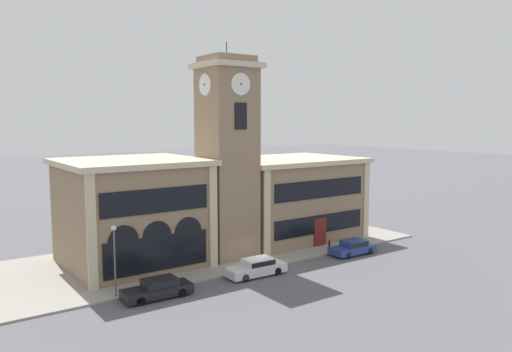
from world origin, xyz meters
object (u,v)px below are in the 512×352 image
(parked_car_near, at_px, (158,288))
(street_lamp, at_px, (114,249))
(parked_car_far, at_px, (353,247))
(fire_hydrant, at_px, (164,280))
(parked_car_mid, at_px, (257,267))
(bollard, at_px, (329,245))

(parked_car_near, distance_m, street_lamp, 4.01)
(parked_car_far, xyz_separation_m, street_lamp, (-21.56, 1.61, 2.79))
(parked_car_near, xyz_separation_m, fire_hydrant, (1.21, 1.71, -0.13))
(fire_hydrant, bearing_deg, parked_car_far, -5.44)
(parked_car_mid, xyz_separation_m, fire_hydrant, (-7.15, 1.71, -0.15))
(parked_car_mid, height_order, bollard, parked_car_mid)
(bollard, relative_size, fire_hydrant, 1.22)
(parked_car_far, xyz_separation_m, fire_hydrant, (-17.94, 1.71, -0.11))
(street_lamp, bearing_deg, parked_car_mid, -8.50)
(street_lamp, height_order, bollard, street_lamp)
(parked_car_near, height_order, parked_car_mid, parked_car_mid)
(parked_car_far, height_order, street_lamp, street_lamp)
(parked_car_near, relative_size, fire_hydrant, 5.58)
(parked_car_far, relative_size, bollard, 4.20)
(parked_car_near, relative_size, parked_car_mid, 0.98)
(parked_car_near, bearing_deg, bollard, -172.61)
(parked_car_far, relative_size, fire_hydrant, 5.12)
(parked_car_far, distance_m, street_lamp, 21.80)
(street_lamp, distance_m, bollard, 20.44)
(parked_car_near, height_order, street_lamp, street_lamp)
(parked_car_mid, height_order, fire_hydrant, parked_car_mid)
(parked_car_far, height_order, bollard, parked_car_far)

